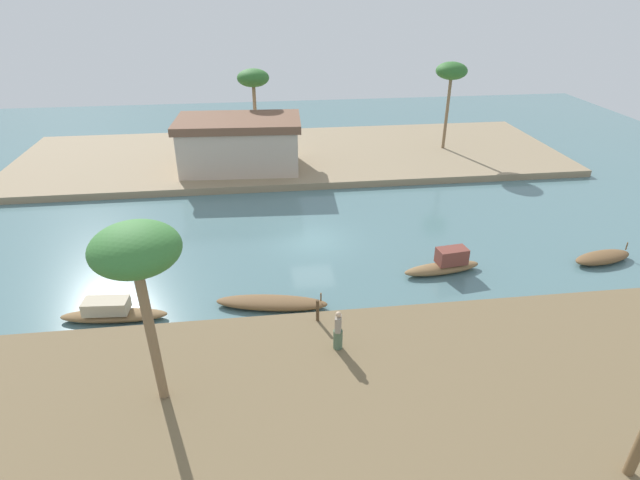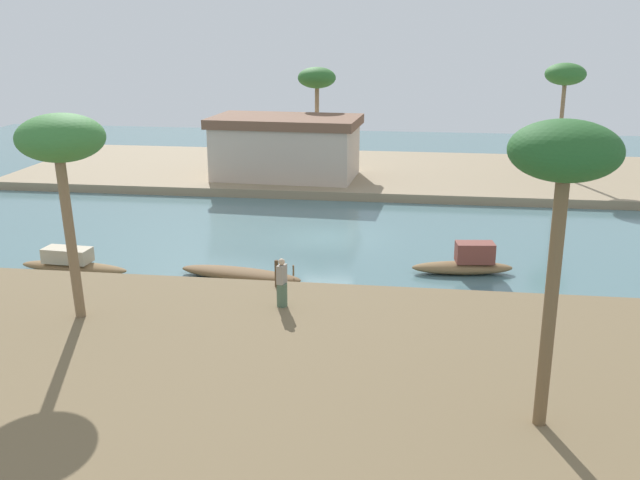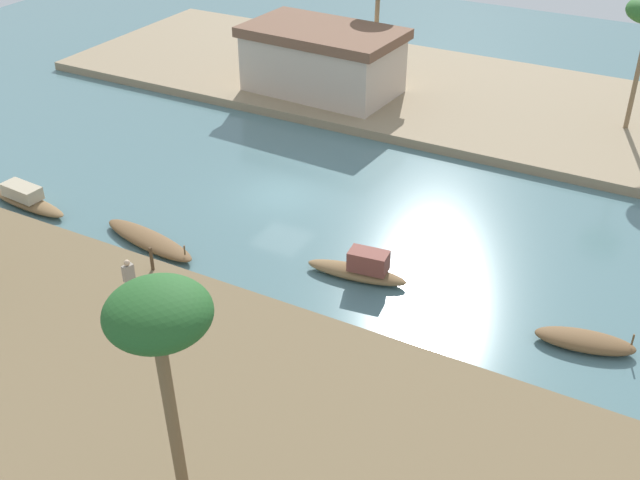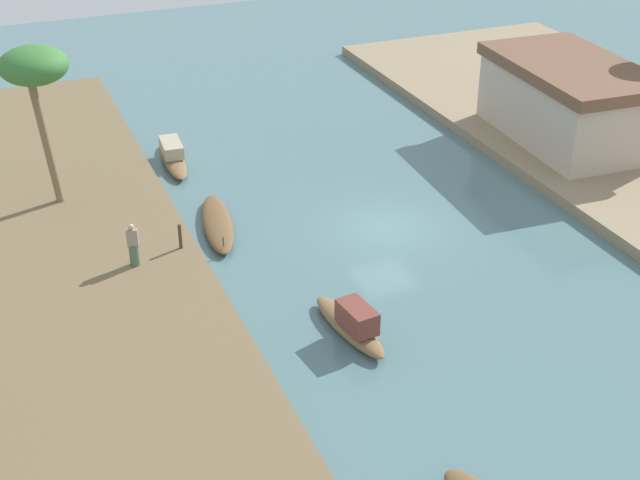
% 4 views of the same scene
% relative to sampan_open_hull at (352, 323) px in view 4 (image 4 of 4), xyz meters
% --- Properties ---
extents(river_water, '(76.68, 76.68, 0.00)m').
position_rel_sampan_open_hull_xyz_m(river_water, '(-6.51, 4.52, -0.49)').
color(river_water, slate).
rests_on(river_water, ground).
extents(riverbank_left, '(45.48, 15.25, 0.52)m').
position_rel_sampan_open_hull_xyz_m(riverbank_left, '(-6.51, -11.08, -0.23)').
color(riverbank_left, brown).
rests_on(riverbank_left, ground).
extents(sampan_open_hull, '(4.31, 1.51, 1.36)m').
position_rel_sampan_open_hull_xyz_m(sampan_open_hull, '(0.00, 0.00, 0.00)').
color(sampan_open_hull, brown).
rests_on(sampan_open_hull, river_water).
extents(sampan_downstream_large, '(5.43, 2.16, 0.86)m').
position_rel_sampan_open_hull_xyz_m(sampan_downstream_large, '(-9.21, -2.07, -0.26)').
color(sampan_downstream_large, brown).
rests_on(sampan_downstream_large, river_water).
extents(sampan_with_red_awning, '(4.87, 1.37, 1.06)m').
position_rel_sampan_open_hull_xyz_m(sampan_with_red_awning, '(-16.46, -2.16, -0.09)').
color(sampan_with_red_awning, brown).
rests_on(sampan_with_red_awning, river_water).
extents(person_on_near_bank, '(0.46, 0.46, 1.76)m').
position_rel_sampan_open_hull_xyz_m(person_on_near_bank, '(-6.69, -6.06, 0.78)').
color(person_on_near_bank, '#4C664C').
rests_on(person_on_near_bank, riverbank_left).
extents(mooring_post, '(0.14, 0.14, 1.05)m').
position_rel_sampan_open_hull_xyz_m(mooring_post, '(-7.27, -4.12, 0.55)').
color(mooring_post, '#4C3823').
rests_on(mooring_post, riverbank_left).
extents(palm_tree_left_near, '(2.79, 2.79, 6.89)m').
position_rel_sampan_open_hull_xyz_m(palm_tree_left_near, '(-13.31, -8.13, 5.98)').
color(palm_tree_left_near, '#7F6647').
rests_on(palm_tree_left_near, riverbank_left).
extents(riverside_building, '(9.63, 5.97, 3.91)m').
position_rel_sampan_open_hull_xyz_m(riverside_building, '(-10.77, 16.59, 2.01)').
color(riverside_building, '#C6B29E').
rests_on(riverside_building, riverbank_right).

